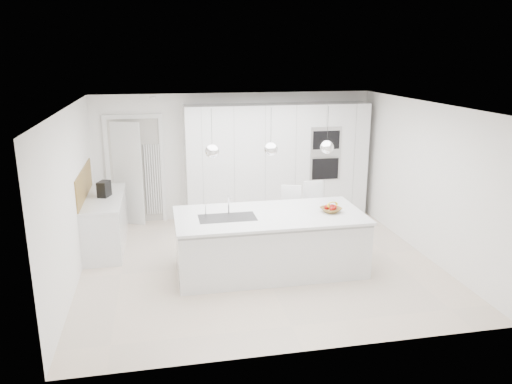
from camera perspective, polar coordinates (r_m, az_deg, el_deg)
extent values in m
plane|color=beige|center=(8.05, 0.42, -8.13)|extent=(5.50, 5.50, 0.00)
plane|color=white|center=(10.03, -2.44, 4.13)|extent=(5.50, 0.00, 5.50)
plane|color=white|center=(7.60, -20.34, -0.58)|extent=(0.00, 5.00, 5.00)
plane|color=white|center=(7.41, 0.46, 9.87)|extent=(5.50, 5.50, 0.00)
cube|color=white|center=(9.92, 2.41, 3.40)|extent=(3.60, 0.60, 2.30)
cube|color=white|center=(9.92, -15.02, 2.03)|extent=(0.76, 0.38, 2.00)
cube|color=white|center=(8.93, -16.81, -3.44)|extent=(0.60, 1.80, 0.86)
cube|color=white|center=(8.80, -17.04, -0.67)|extent=(0.62, 1.82, 0.04)
cube|color=olive|center=(8.77, -19.05, 0.93)|extent=(0.02, 1.80, 0.50)
cube|color=white|center=(7.64, 1.62, -6.00)|extent=(2.80, 1.20, 0.86)
cube|color=white|center=(7.53, 1.56, -2.67)|extent=(2.84, 1.40, 0.04)
cylinder|color=white|center=(7.51, -3.15, -1.37)|extent=(0.02, 0.02, 0.30)
sphere|color=white|center=(7.09, -5.03, 4.65)|extent=(0.20, 0.20, 0.20)
sphere|color=white|center=(7.23, 1.71, 4.91)|extent=(0.20, 0.20, 0.20)
sphere|color=white|center=(7.46, 8.11, 5.10)|extent=(0.20, 0.20, 0.20)
imported|color=olive|center=(7.68, 8.55, -2.02)|extent=(0.39, 0.39, 0.07)
cube|color=black|center=(8.78, -16.97, 0.33)|extent=(0.23, 0.29, 0.26)
sphere|color=#9E120F|center=(7.71, 8.98, -1.75)|extent=(0.07, 0.07, 0.07)
sphere|color=#9E120F|center=(7.62, 8.69, -1.93)|extent=(0.08, 0.08, 0.08)
sphere|color=#9E120F|center=(7.69, 8.09, -1.73)|extent=(0.08, 0.08, 0.08)
sphere|color=#9E120F|center=(7.72, 8.69, -1.68)|extent=(0.08, 0.08, 0.08)
torus|color=yellow|center=(7.67, 8.72, -1.47)|extent=(0.23, 0.16, 0.20)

